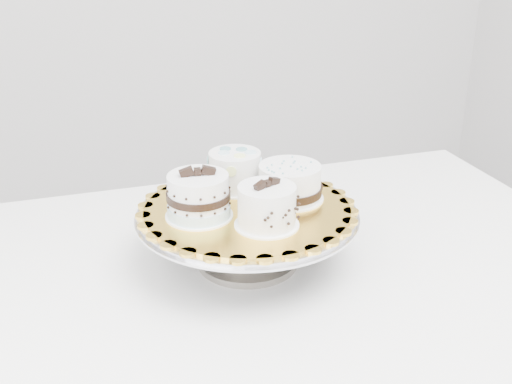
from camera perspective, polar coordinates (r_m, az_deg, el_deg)
name	(u,v)px	position (r m, az deg, el deg)	size (l,w,h in m)	color
table	(258,305)	(1.15, 0.22, -10.02)	(1.36, 0.96, 0.75)	white
cake_stand	(247,227)	(1.10, -0.77, -3.14)	(0.38, 0.38, 0.10)	gray
cake_board	(247,209)	(1.09, -0.78, -1.49)	(0.35, 0.35, 0.01)	gold
cake_swirl	(267,207)	(1.01, 0.97, -1.36)	(0.12, 0.12, 0.08)	white
cake_banded	(199,198)	(1.05, -5.13, -0.51)	(0.12, 0.12, 0.09)	white
cake_dots	(235,170)	(1.15, -1.89, 1.97)	(0.12, 0.12, 0.07)	white
cake_ribbon	(290,183)	(1.11, 3.06, 0.79)	(0.13, 0.13, 0.07)	white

